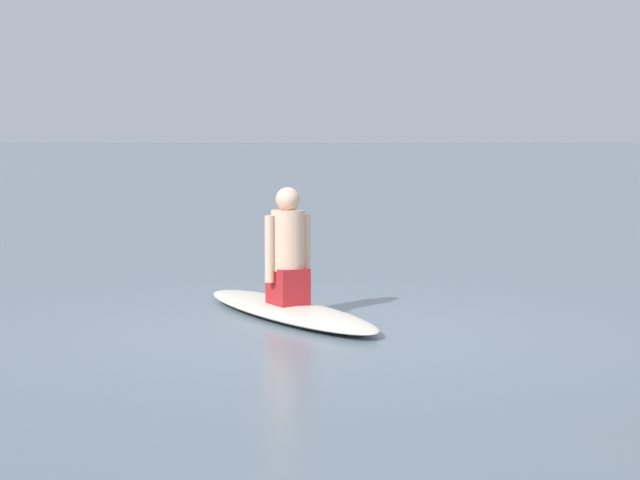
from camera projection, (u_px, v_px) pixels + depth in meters
The scene contains 3 objects.
ground_plane at pixel (305, 332), 8.88m from camera, with size 400.00×400.00×0.00m, color slate.
surfboard at pixel (288, 310), 9.61m from camera, with size 2.72×0.67×0.11m, color silver.
person_paddler at pixel (288, 251), 9.57m from camera, with size 0.42×0.42×0.99m.
Camera 1 is at (2.04, -8.54, 1.54)m, focal length 63.58 mm.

